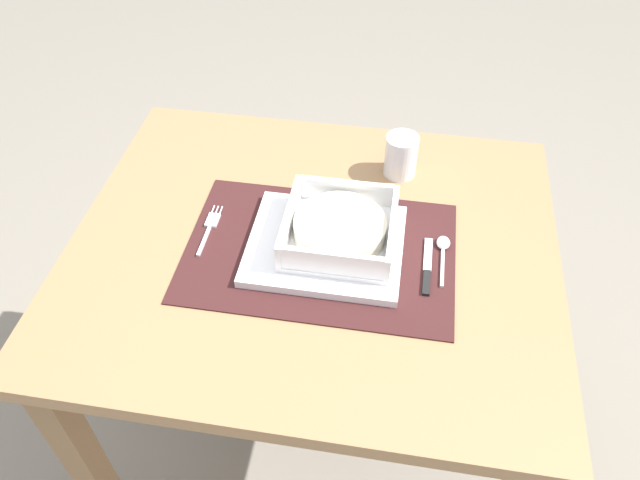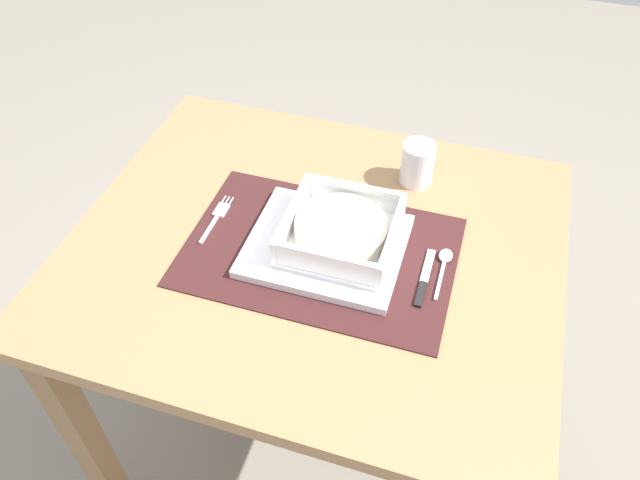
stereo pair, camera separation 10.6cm
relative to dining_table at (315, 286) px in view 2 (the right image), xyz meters
The scene contains 9 objects.
ground_plane 0.64m from the dining_table, ahead, with size 6.00×6.00×0.00m, color gray.
dining_table is the anchor object (origin of this frame).
placemat 0.12m from the dining_table, 50.31° to the right, with size 0.47×0.32×0.00m, color #381919.
serving_plate 0.13m from the dining_table, 24.97° to the right, with size 0.27×0.23×0.02m, color white.
porridge_bowl 0.17m from the dining_table, ahead, with size 0.19×0.19×0.06m.
fork 0.23m from the dining_table, behind, with size 0.02×0.13×0.00m.
spoon 0.26m from the dining_table, ahead, with size 0.02×0.12×0.01m.
butter_knife 0.24m from the dining_table, ahead, with size 0.01×0.13×0.01m.
drinking_glass 0.31m from the dining_table, 58.47° to the left, with size 0.06×0.06×0.09m.
Camera 2 is at (0.24, -0.73, 1.55)m, focal length 34.58 mm.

